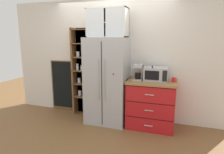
# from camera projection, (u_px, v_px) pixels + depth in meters

# --- Properties ---
(ground_plane) EXTENTS (10.57, 10.57, 0.00)m
(ground_plane) POSITION_uv_depth(u_px,v_px,m) (107.00, 121.00, 4.08)
(ground_plane) COLOR brown
(wall_back_cream) EXTENTS (4.88, 0.10, 2.55)m
(wall_back_cream) POSITION_uv_depth(u_px,v_px,m) (113.00, 60.00, 4.20)
(wall_back_cream) COLOR silver
(wall_back_cream) RESTS_ON ground
(refrigerator) EXTENTS (0.82, 0.65, 1.75)m
(refrigerator) POSITION_uv_depth(u_px,v_px,m) (107.00, 81.00, 3.94)
(refrigerator) COLOR #ADAFB5
(refrigerator) RESTS_ON ground
(pantry_shelf_column) EXTENTS (0.49, 0.25, 1.96)m
(pantry_shelf_column) POSITION_uv_depth(u_px,v_px,m) (83.00, 71.00, 4.37)
(pantry_shelf_column) COLOR brown
(pantry_shelf_column) RESTS_ON ground
(counter_cabinet) EXTENTS (0.92, 0.62, 0.93)m
(counter_cabinet) POSITION_uv_depth(u_px,v_px,m) (151.00, 104.00, 3.77)
(counter_cabinet) COLOR red
(counter_cabinet) RESTS_ON ground
(microwave) EXTENTS (0.44, 0.33, 0.26)m
(microwave) POSITION_uv_depth(u_px,v_px,m) (156.00, 74.00, 3.67)
(microwave) COLOR #ADAFB5
(microwave) RESTS_ON counter_cabinet
(coffee_maker) EXTENTS (0.17, 0.20, 0.31)m
(coffee_maker) POSITION_uv_depth(u_px,v_px,m) (138.00, 72.00, 3.73)
(coffee_maker) COLOR #B7B7BC
(coffee_maker) RESTS_ON counter_cabinet
(mug_red) EXTENTS (0.11, 0.07, 0.09)m
(mug_red) POSITION_uv_depth(u_px,v_px,m) (174.00, 80.00, 3.57)
(mug_red) COLOR red
(mug_red) RESTS_ON counter_cabinet
(mug_cream) EXTENTS (0.11, 0.08, 0.09)m
(mug_cream) POSITION_uv_depth(u_px,v_px,m) (152.00, 79.00, 3.62)
(mug_cream) COLOR silver
(mug_cream) RESTS_ON counter_cabinet
(bottle_clear) EXTENTS (0.06, 0.06, 0.29)m
(bottle_clear) POSITION_uv_depth(u_px,v_px,m) (152.00, 74.00, 3.63)
(bottle_clear) COLOR silver
(bottle_clear) RESTS_ON counter_cabinet
(bottle_cobalt) EXTENTS (0.07, 0.07, 0.28)m
(bottle_cobalt) POSITION_uv_depth(u_px,v_px,m) (152.00, 75.00, 3.62)
(bottle_cobalt) COLOR navy
(bottle_cobalt) RESTS_ON counter_cabinet
(upper_cabinet) EXTENTS (0.79, 0.32, 0.55)m
(upper_cabinet) POSITION_uv_depth(u_px,v_px,m) (108.00, 23.00, 3.76)
(upper_cabinet) COLOR silver
(upper_cabinet) RESTS_ON refrigerator
(chalkboard_menu) EXTENTS (0.60, 0.04, 1.21)m
(chalkboard_menu) POSITION_uv_depth(u_px,v_px,m) (63.00, 86.00, 4.65)
(chalkboard_menu) COLOR brown
(chalkboard_menu) RESTS_ON ground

